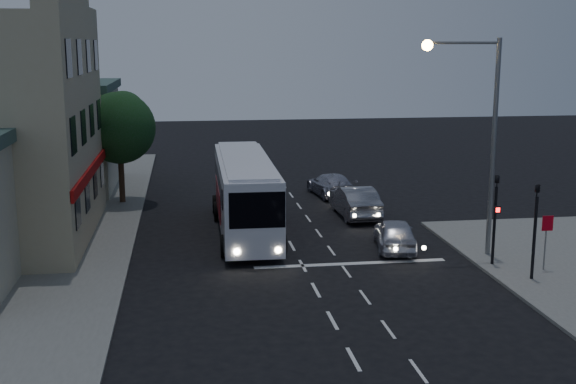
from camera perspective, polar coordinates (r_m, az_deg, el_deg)
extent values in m
plane|color=black|center=(27.67, 1.84, -7.08)|extent=(120.00, 120.00, 0.00)
cube|color=slate|center=(35.93, -21.46, -3.40)|extent=(12.00, 50.00, 0.12)
cube|color=silver|center=(21.29, 5.19, -13.02)|extent=(0.12, 1.60, 0.01)
cube|color=silver|center=(23.98, 3.52, -10.09)|extent=(0.12, 1.60, 0.01)
cube|color=silver|center=(26.74, 2.21, -7.75)|extent=(0.12, 1.60, 0.01)
cube|color=silver|center=(29.54, 1.16, -5.84)|extent=(0.12, 1.60, 0.01)
cube|color=silver|center=(32.38, 0.30, -4.27)|extent=(0.12, 1.60, 0.01)
cube|color=silver|center=(35.25, -0.42, -2.95)|extent=(0.12, 1.60, 0.01)
cube|color=silver|center=(38.14, -1.03, -1.83)|extent=(0.12, 1.60, 0.01)
cube|color=silver|center=(41.04, -1.55, -0.87)|extent=(0.12, 1.60, 0.01)
cube|color=silver|center=(43.96, -2.00, -0.03)|extent=(0.12, 1.60, 0.01)
cube|color=silver|center=(20.83, 10.26, -13.74)|extent=(0.10, 1.50, 0.01)
cube|color=silver|center=(23.45, 7.93, -10.70)|extent=(0.10, 1.50, 0.01)
cube|color=silver|center=(26.15, 6.10, -8.26)|extent=(0.10, 1.50, 0.01)
cube|color=silver|center=(28.90, 4.64, -6.28)|extent=(0.10, 1.50, 0.01)
cube|color=silver|center=(31.71, 3.44, -4.64)|extent=(0.10, 1.50, 0.01)
cube|color=silver|center=(34.54, 2.44, -3.27)|extent=(0.10, 1.50, 0.01)
cube|color=silver|center=(37.40, 1.60, -2.10)|extent=(0.10, 1.50, 0.01)
cube|color=silver|center=(40.29, 0.88, -1.10)|extent=(0.10, 1.50, 0.01)
cube|color=silver|center=(43.18, 0.25, -0.24)|extent=(0.10, 1.50, 0.01)
cube|color=silver|center=(46.09, -0.30, 0.52)|extent=(0.10, 1.50, 0.01)
cube|color=silver|center=(29.92, 4.96, -5.66)|extent=(8.00, 0.35, 0.01)
cube|color=white|center=(34.44, -3.42, -0.07)|extent=(2.61, 11.79, 3.13)
cube|color=white|center=(34.15, -3.46, 2.59)|extent=(2.21, 11.39, 0.18)
cube|color=black|center=(28.66, -2.46, -1.43)|extent=(2.25, 0.15, 1.47)
cube|color=black|center=(34.92, -1.49, 1.18)|extent=(0.17, 9.79, 0.88)
cube|color=black|center=(34.72, -5.54, 1.07)|extent=(0.17, 9.79, 0.88)
cube|color=maroon|center=(35.60, -1.55, -0.39)|extent=(0.10, 5.39, 1.37)
cube|color=maroon|center=(35.41, -5.56, -0.50)|extent=(0.10, 5.39, 1.37)
cylinder|color=black|center=(30.71, -5.03, -4.26)|extent=(0.36, 0.98, 0.98)
cylinder|color=black|center=(30.93, -0.48, -4.10)|extent=(0.36, 0.98, 0.98)
cylinder|color=black|center=(37.06, -5.60, -1.51)|extent=(0.36, 0.98, 0.98)
cylinder|color=black|center=(37.24, -1.84, -1.40)|extent=(0.36, 0.98, 0.98)
cylinder|color=black|center=(38.68, -5.72, -0.96)|extent=(0.36, 0.98, 0.98)
cylinder|color=black|center=(38.85, -2.11, -0.85)|extent=(0.36, 0.98, 0.98)
cylinder|color=#FFF2CC|center=(28.95, -4.06, -4.73)|extent=(0.26, 0.05, 0.25)
cylinder|color=#FFF2CC|center=(29.11, -0.78, -4.61)|extent=(0.26, 0.05, 0.25)
imported|color=#B7BAC7|center=(32.00, 8.46, -3.31)|extent=(2.32, 4.31, 1.39)
imported|color=gray|center=(37.84, 5.30, -0.74)|extent=(1.82, 4.95, 1.62)
imported|color=#9A9CAD|center=(42.87, 3.41, 0.58)|extent=(2.47, 4.90, 1.36)
cylinder|color=black|center=(30.13, 15.99, -2.57)|extent=(0.12, 0.12, 3.20)
imported|color=black|center=(29.71, 16.21, 1.27)|extent=(0.15, 0.18, 0.90)
cube|color=black|center=(29.81, 16.20, -1.34)|extent=(0.25, 0.12, 0.30)
cube|color=#FF0C0C|center=(29.75, 16.26, -1.37)|extent=(0.16, 0.02, 0.18)
cylinder|color=black|center=(28.69, 18.88, -3.45)|extent=(0.12, 0.12, 3.20)
imported|color=black|center=(28.25, 19.15, 0.57)|extent=(0.18, 0.15, 0.90)
cylinder|color=slate|center=(30.15, 19.65, -3.97)|extent=(0.06, 0.06, 2.00)
cube|color=#BF0012|center=(29.87, 19.83, -2.34)|extent=(0.45, 0.03, 0.60)
cylinder|color=slate|center=(31.00, 15.91, 3.29)|extent=(0.20, 0.20, 9.00)
cylinder|color=slate|center=(30.13, 13.71, 11.39)|extent=(3.00, 0.12, 0.12)
sphere|color=#FFBF59|center=(29.61, 10.96, 11.32)|extent=(0.44, 0.44, 0.44)
cube|color=tan|center=(34.20, -16.90, 13.65)|extent=(1.00, 12.00, 0.50)
cube|color=#A30B0A|center=(34.57, -15.30, 1.63)|extent=(0.15, 12.00, 0.50)
cube|color=black|center=(30.35, -16.28, -1.32)|extent=(0.06, 1.30, 1.50)
cube|color=black|center=(33.25, -15.58, -0.18)|extent=(0.06, 1.30, 1.50)
cube|color=black|center=(36.17, -15.00, 0.78)|extent=(0.06, 1.30, 1.50)
cube|color=black|center=(39.11, -14.50, 1.60)|extent=(0.06, 1.30, 1.50)
cube|color=black|center=(29.84, -16.61, 4.31)|extent=(0.06, 1.30, 1.50)
cube|color=black|center=(32.80, -15.87, 4.96)|extent=(0.06, 1.30, 1.50)
cube|color=black|center=(35.76, -15.25, 5.51)|extent=(0.06, 1.30, 1.50)
cube|color=black|center=(38.72, -14.72, 5.97)|extent=(0.06, 1.30, 1.50)
cube|color=black|center=(29.64, -16.94, 10.06)|extent=(0.06, 1.30, 1.50)
cube|color=black|center=(32.61, -16.16, 10.20)|extent=(0.06, 1.30, 1.50)
cube|color=black|center=(35.58, -15.51, 10.32)|extent=(0.06, 1.30, 1.50)
cube|color=black|center=(38.56, -14.95, 10.41)|extent=(0.06, 1.30, 1.50)
cube|color=#A09E94|center=(47.02, -19.07, 3.95)|extent=(9.00, 9.00, 6.00)
cube|color=#37514B|center=(46.73, -19.34, 7.90)|extent=(9.40, 9.40, 0.50)
cylinder|color=black|center=(41.62, -13.01, 1.14)|extent=(0.32, 0.32, 2.80)
sphere|color=#0F3B0E|center=(41.22, -13.19, 4.97)|extent=(4.00, 4.00, 4.00)
sphere|color=#25462A|center=(41.73, -12.89, 6.02)|extent=(2.60, 2.60, 2.60)
sphere|color=#0F3B0E|center=(40.61, -13.71, 5.42)|extent=(2.40, 2.40, 2.40)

